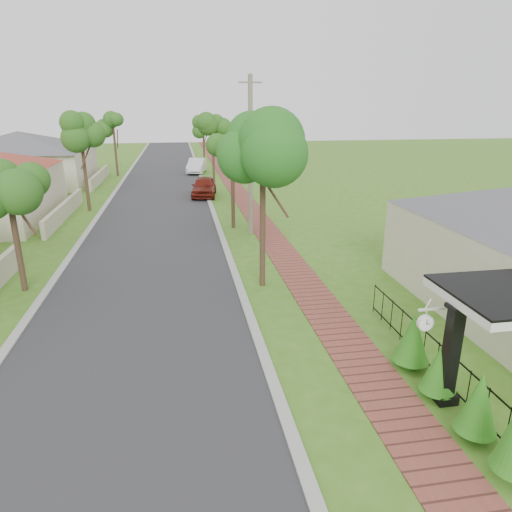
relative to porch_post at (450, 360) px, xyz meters
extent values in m
plane|color=#3D6D19|center=(-4.55, 1.00, -1.12)|extent=(160.00, 160.00, 0.00)
cube|color=#28282B|center=(-7.55, 21.00, -1.12)|extent=(7.00, 120.00, 0.02)
cube|color=#9E9E99|center=(-3.90, 21.00, -1.12)|extent=(0.30, 120.00, 0.10)
cube|color=#9E9E99|center=(-11.20, 21.00, -1.12)|extent=(0.30, 120.00, 0.10)
cube|color=brown|center=(-1.30, 21.00, -1.12)|extent=(1.50, 120.00, 0.03)
cube|color=white|center=(1.30, 0.00, 1.50)|extent=(2.90, 2.60, 0.20)
cube|color=black|center=(1.30, 0.00, 1.63)|extent=(2.90, 2.60, 0.06)
cube|color=black|center=(0.00, 0.00, 0.14)|extent=(0.30, 0.30, 2.52)
cube|color=black|center=(0.00, 0.00, -1.00)|extent=(0.48, 0.48, 0.24)
cube|color=black|center=(0.00, 0.00, 1.34)|extent=(0.42, 0.42, 0.10)
cube|color=black|center=(0.35, 1.00, -0.17)|extent=(0.03, 8.00, 0.03)
cube|color=black|center=(0.35, 1.00, -0.97)|extent=(0.03, 8.00, 0.03)
cylinder|color=black|center=(0.35, -1.67, -0.62)|extent=(0.02, 0.02, 1.00)
cylinder|color=black|center=(0.35, -1.00, -0.62)|extent=(0.02, 0.02, 1.00)
cylinder|color=black|center=(0.35, -0.33, -0.62)|extent=(0.02, 0.02, 1.00)
cylinder|color=black|center=(0.35, 0.33, -0.62)|extent=(0.02, 0.02, 1.00)
cylinder|color=black|center=(0.35, 1.00, -0.62)|extent=(0.02, 0.02, 1.00)
cylinder|color=black|center=(0.35, 1.67, -0.62)|extent=(0.02, 0.02, 1.00)
cylinder|color=black|center=(0.35, 2.33, -0.62)|extent=(0.02, 0.02, 1.00)
cylinder|color=black|center=(0.35, 3.00, -0.62)|extent=(0.02, 0.02, 1.00)
cylinder|color=black|center=(0.35, 3.67, -0.62)|extent=(0.02, 0.02, 1.00)
cylinder|color=black|center=(0.35, 4.33, -0.62)|extent=(0.02, 0.02, 1.00)
cylinder|color=black|center=(0.35, 5.00, -0.62)|extent=(0.02, 0.02, 1.00)
cylinder|color=#382619|center=(-3.05, 17.00, 1.15)|extent=(0.22, 0.22, 4.55)
sphere|color=#194D14|center=(-3.05, 17.00, 3.56)|extent=(1.70, 1.70, 1.70)
cylinder|color=#382619|center=(-3.05, 31.00, 1.33)|extent=(0.22, 0.22, 4.90)
sphere|color=#194D14|center=(-3.05, 31.00, 3.92)|extent=(1.70, 1.70, 1.70)
cylinder|color=#382619|center=(-3.05, 45.00, 0.98)|extent=(0.22, 0.22, 4.20)
sphere|color=#194D14|center=(-3.05, 45.00, 3.20)|extent=(1.70, 1.70, 1.70)
cylinder|color=#382619|center=(-12.05, 9.00, 0.80)|extent=(0.22, 0.22, 3.85)
sphere|color=#194D14|center=(-12.05, 9.00, 2.84)|extent=(1.60, 1.60, 1.60)
cylinder|color=#382619|center=(-12.05, 23.00, 1.33)|extent=(0.22, 0.22, 4.90)
sphere|color=#194D14|center=(-12.05, 23.00, 3.92)|extent=(1.70, 1.70, 1.70)
cylinder|color=#382619|center=(-12.05, 39.00, 1.15)|extent=(0.22, 0.22, 4.55)
sphere|color=#194D14|center=(-12.05, 39.00, 3.56)|extent=(1.70, 1.70, 1.70)
sphere|color=#236313|center=(-0.10, -1.28, -0.78)|extent=(0.67, 0.67, 0.67)
cone|color=#236313|center=(-0.10, -1.28, -0.16)|extent=(0.76, 0.76, 1.24)
sphere|color=#236313|center=(-0.10, 0.18, -0.81)|extent=(0.67, 0.67, 0.67)
cone|color=#236313|center=(-0.10, 0.18, -0.23)|extent=(0.77, 0.77, 1.16)
sphere|color=#236313|center=(-0.10, 1.54, -0.78)|extent=(0.75, 0.75, 0.75)
cone|color=#236313|center=(-0.10, 1.54, -0.17)|extent=(0.85, 0.85, 1.23)
cube|color=#BFB299|center=(-13.15, 21.00, -0.62)|extent=(0.25, 10.00, 1.00)
cube|color=beige|center=(-19.55, 35.00, 0.38)|extent=(11.00, 10.00, 3.00)
pyramid|color=#4C4C51|center=(-19.55, 35.00, 2.68)|extent=(15.56, 15.56, 1.60)
cube|color=#BFB299|center=(-13.15, 35.00, -0.62)|extent=(0.25, 10.00, 1.00)
imported|color=maroon|center=(-4.15, 26.83, -0.37)|extent=(2.29, 4.56, 1.49)
imported|color=white|center=(-4.15, 39.62, -0.38)|extent=(2.40, 4.73, 1.49)
cylinder|color=#382619|center=(-2.98, 8.00, 1.26)|extent=(0.22, 0.22, 4.77)
sphere|color=#286D1F|center=(-2.98, 8.00, 3.78)|extent=(2.37, 2.37, 2.37)
cylinder|color=gray|center=(-2.25, 15.61, 2.99)|extent=(0.24, 0.24, 8.22)
cube|color=gray|center=(-2.25, 15.61, 6.70)|extent=(1.20, 0.08, 0.08)
cube|color=white|center=(-0.38, 0.40, 1.14)|extent=(0.66, 0.05, 0.05)
cylinder|color=white|center=(-0.50, 0.40, 0.99)|extent=(0.02, 0.02, 0.28)
cylinder|color=white|center=(-0.50, 0.40, 0.80)|extent=(0.40, 0.10, 0.40)
cylinder|color=white|center=(-0.50, 0.34, 0.80)|extent=(0.34, 0.01, 0.34)
cylinder|color=white|center=(-0.50, 0.46, 0.80)|extent=(0.34, 0.01, 0.34)
cube|color=black|center=(-0.50, 0.33, 0.86)|extent=(0.02, 0.01, 0.13)
cube|color=black|center=(-0.46, 0.33, 0.80)|extent=(0.09, 0.01, 0.02)
camera|label=1|loc=(-5.99, -8.41, 5.64)|focal=32.00mm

